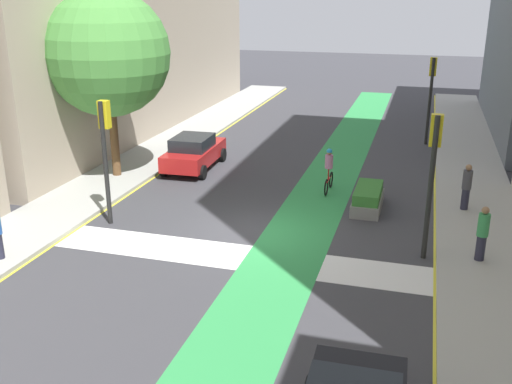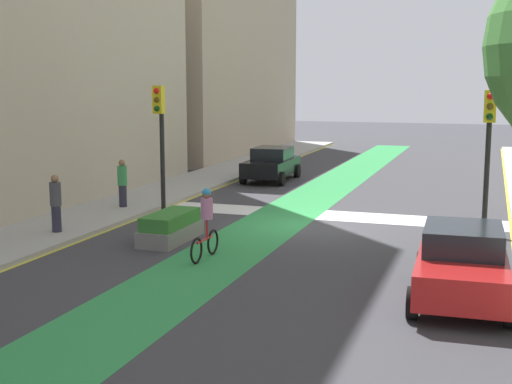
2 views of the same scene
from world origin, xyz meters
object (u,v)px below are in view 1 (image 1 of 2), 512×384
object	(u,v)px
traffic_signal_far_right	(431,84)
cyclist_in_lane	(329,169)
traffic_signal_near_right	(433,160)
car_red_left_far	(194,152)
pedestrian_sidewalk_right_a	(467,187)
traffic_signal_near_left	(105,139)
median_planter	(368,199)
pedestrian_sidewalk_right_b	(482,233)
street_tree_near	(107,54)

from	to	relation	value
traffic_signal_far_right	cyclist_in_lane	bearing A→B (deg)	-111.85
traffic_signal_near_right	cyclist_in_lane	bearing A→B (deg)	126.59
car_red_left_far	pedestrian_sidewalk_right_a	world-z (taller)	pedestrian_sidewalk_right_a
traffic_signal_far_right	traffic_signal_near_left	bearing A→B (deg)	-125.82
traffic_signal_near_right	cyclist_in_lane	world-z (taller)	traffic_signal_near_right
car_red_left_far	median_planter	size ratio (longest dim) A/B	1.71
traffic_signal_far_right	cyclist_in_lane	xyz separation A→B (m)	(-3.75, -9.34, -2.21)
pedestrian_sidewalk_right_b	street_tree_near	size ratio (longest dim) A/B	0.22
car_red_left_far	median_planter	distance (m)	8.80
car_red_left_far	pedestrian_sidewalk_right_b	distance (m)	13.83
traffic_signal_near_left	pedestrian_sidewalk_right_a	distance (m)	13.08
cyclist_in_lane	street_tree_near	distance (m)	10.27
traffic_signal_far_right	car_red_left_far	world-z (taller)	traffic_signal_far_right
pedestrian_sidewalk_right_a	street_tree_near	xyz separation A→B (m)	(-14.49, 0.23, 4.34)
traffic_signal_far_right	cyclist_in_lane	distance (m)	10.31
traffic_signal_near_left	median_planter	size ratio (longest dim) A/B	1.75
cyclist_in_lane	traffic_signal_near_right	bearing A→B (deg)	-53.41
traffic_signal_far_right	median_planter	distance (m)	11.37
traffic_signal_near_right	median_planter	distance (m)	5.08
traffic_signal_near_right	pedestrian_sidewalk_right_a	distance (m)	4.96
traffic_signal_far_right	median_planter	xyz separation A→B (m)	(-2.00, -10.84, -2.78)
cyclist_in_lane	traffic_signal_far_right	bearing A→B (deg)	68.15
traffic_signal_near_left	pedestrian_sidewalk_right_b	distance (m)	12.54
traffic_signal_near_right	traffic_signal_far_right	xyz separation A→B (m)	(-0.13, 14.57, 0.05)
traffic_signal_near_left	traffic_signal_far_right	xyz separation A→B (m)	(10.63, 14.73, 0.13)
traffic_signal_near_left	pedestrian_sidewalk_right_b	xyz separation A→B (m)	(12.38, 0.05, -2.03)
car_red_left_far	pedestrian_sidewalk_right_b	bearing A→B (deg)	-29.83
traffic_signal_near_right	car_red_left_far	world-z (taller)	traffic_signal_near_right
car_red_left_far	median_planter	bearing A→B (deg)	-20.16
car_red_left_far	street_tree_near	bearing A→B (deg)	-140.73
traffic_signal_near_right	pedestrian_sidewalk_right_a	size ratio (longest dim) A/B	2.59
pedestrian_sidewalk_right_a	traffic_signal_near_right	bearing A→B (deg)	-107.72
median_planter	cyclist_in_lane	bearing A→B (deg)	139.45
traffic_signal_near_left	car_red_left_far	size ratio (longest dim) A/B	1.02
traffic_signal_near_right	traffic_signal_far_right	bearing A→B (deg)	90.51
pedestrian_sidewalk_right_a	street_tree_near	size ratio (longest dim) A/B	0.22
traffic_signal_near_right	car_red_left_far	distance (m)	12.60
pedestrian_sidewalk_right_b	car_red_left_far	bearing A→B (deg)	150.17
street_tree_near	median_planter	xyz separation A→B (m)	(11.00, -0.79, -4.97)
pedestrian_sidewalk_right_a	street_tree_near	bearing A→B (deg)	179.07
car_red_left_far	traffic_signal_near_right	bearing A→B (deg)	-33.05
traffic_signal_near_left	pedestrian_sidewalk_right_b	size ratio (longest dim) A/B	2.55
pedestrian_sidewalk_right_b	street_tree_near	xyz separation A→B (m)	(-14.74, 4.63, 4.35)
pedestrian_sidewalk_right_a	median_planter	xyz separation A→B (m)	(-3.50, -0.55, -0.63)
traffic_signal_near_left	cyclist_in_lane	bearing A→B (deg)	38.05
traffic_signal_far_right	street_tree_near	bearing A→B (deg)	-142.28
traffic_signal_near_left	median_planter	distance (m)	9.84
traffic_signal_near_right	pedestrian_sidewalk_right_a	bearing A→B (deg)	72.28
traffic_signal_far_right	pedestrian_sidewalk_right_a	xyz separation A→B (m)	(1.50, -10.29, -2.15)
car_red_left_far	pedestrian_sidewalk_right_a	bearing A→B (deg)	-11.91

